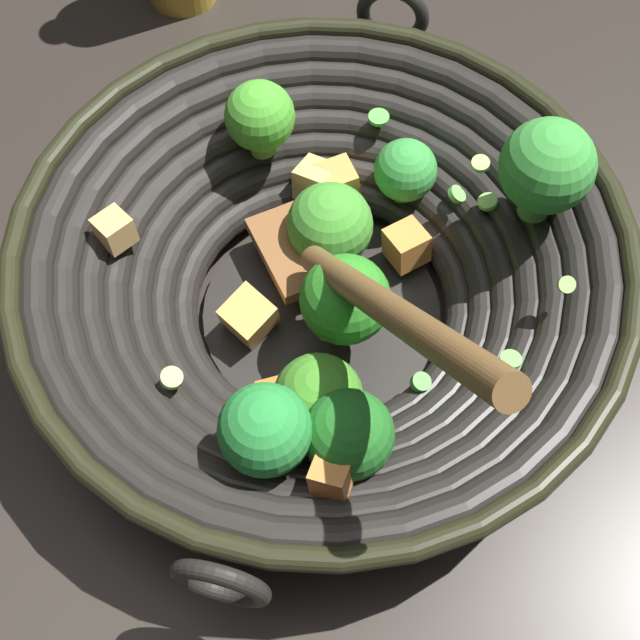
{
  "coord_description": "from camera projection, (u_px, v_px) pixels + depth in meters",
  "views": [
    {
      "loc": [
        -0.2,
        0.23,
        0.55
      ],
      "look_at": [
        -0.01,
        0.01,
        0.03
      ],
      "focal_mm": 49.88,
      "sensor_mm": 36.0,
      "label": 1
    }
  ],
  "objects": [
    {
      "name": "wok",
      "position": [
        325.0,
        274.0,
        0.57
      ],
      "size": [
        0.4,
        0.4,
        0.23
      ],
      "color": "black",
      "rests_on": "ground"
    },
    {
      "name": "ground_plane",
      "position": [
        322.0,
        318.0,
        0.62
      ],
      "size": [
        4.0,
        4.0,
        0.0
      ],
      "primitive_type": "plane",
      "color": "#28231E"
    }
  ]
}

